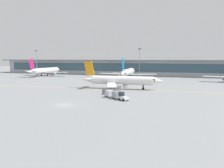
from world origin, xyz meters
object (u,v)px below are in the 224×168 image
at_px(baggage_tug, 123,97).
at_px(cargo_dolly_trailing, 109,93).
at_px(gate_airplane_1, 128,72).
at_px(apron_light_mast_0, 37,61).
at_px(gate_airplane_0, 46,71).
at_px(apron_light_mast_1, 139,61).
at_px(taxiing_regional_jet, 121,80).
at_px(cargo_dolly_lead, 116,95).

bearing_deg(baggage_tug, cargo_dolly_trailing, 180.00).
relative_size(gate_airplane_1, apron_light_mast_0, 2.07).
bearing_deg(gate_airplane_0, apron_light_mast_0, 52.92).
distance_m(baggage_tug, apron_light_mast_0, 110.27).
bearing_deg(gate_airplane_1, gate_airplane_0, 84.30).
bearing_deg(gate_airplane_1, baggage_tug, -170.78).
relative_size(apron_light_mast_0, apron_light_mast_1, 0.97).
bearing_deg(gate_airplane_1, taxiing_regional_jet, -173.07).
height_order(taxiing_regional_jet, cargo_dolly_lead, taxiing_regional_jet).
relative_size(baggage_tug, cargo_dolly_lead, 1.11).
distance_m(gate_airplane_1, cargo_dolly_lead, 59.16).
height_order(gate_airplane_0, gate_airplane_1, gate_airplane_1).
distance_m(gate_airplane_0, taxiing_regional_jet, 71.88).
bearing_deg(baggage_tug, taxiing_regional_jet, 141.75).
height_order(gate_airplane_0, taxiing_regional_jet, gate_airplane_0).
distance_m(gate_airplane_1, baggage_tug, 61.23).
bearing_deg(cargo_dolly_trailing, taxiing_regional_jet, 129.33).
distance_m(apron_light_mast_0, apron_light_mast_1, 70.38).
bearing_deg(cargo_dolly_trailing, baggage_tug, -0.00).
xyz_separation_m(baggage_tug, cargo_dolly_trailing, (-4.91, 3.32, 0.16)).
distance_m(baggage_tug, apron_light_mast_1, 77.54).
height_order(baggage_tug, cargo_dolly_trailing, baggage_tug).
xyz_separation_m(gate_airplane_0, apron_light_mast_1, (54.34, 15.36, 5.73)).
height_order(cargo_dolly_lead, apron_light_mast_1, apron_light_mast_1).
bearing_deg(apron_light_mast_1, baggage_tug, -81.48).
bearing_deg(apron_light_mast_1, gate_airplane_1, -99.27).
height_order(baggage_tug, apron_light_mast_0, apron_light_mast_0).
bearing_deg(cargo_dolly_trailing, apron_light_mast_0, 171.63).
relative_size(gate_airplane_0, cargo_dolly_lead, 11.93).
bearing_deg(apron_light_mast_1, gate_airplane_0, -164.22).
distance_m(taxiing_regional_jet, cargo_dolly_trailing, 17.15).
relative_size(taxiing_regional_jet, baggage_tug, 10.05).
distance_m(taxiing_regional_jet, baggage_tug, 21.40).
height_order(taxiing_regional_jet, apron_light_mast_0, apron_light_mast_0).
relative_size(cargo_dolly_trailing, apron_light_mast_1, 0.16).
bearing_deg(baggage_tug, gate_airplane_0, 171.27).
bearing_deg(apron_light_mast_0, gate_airplane_1, -11.76).
bearing_deg(apron_light_mast_0, cargo_dolly_lead, -42.21).
distance_m(baggage_tug, cargo_dolly_lead, 2.85).
relative_size(gate_airplane_0, gate_airplane_1, 0.95).
xyz_separation_m(taxiing_regional_jet, cargo_dolly_trailing, (1.56, -16.98, -1.88)).
xyz_separation_m(gate_airplane_1, cargo_dolly_trailing, (9.25, -56.21, -2.22)).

